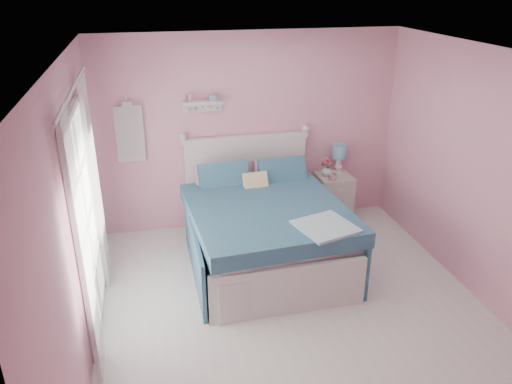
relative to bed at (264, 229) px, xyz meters
name	(u,v)px	position (x,y,z in m)	size (l,w,h in m)	color
floor	(297,315)	(0.07, -1.15, -0.42)	(4.50, 4.50, 0.00)	silver
room_shell	(303,173)	(0.07, -1.15, 1.16)	(4.50, 4.50, 4.50)	pink
bed	(264,229)	(0.00, 0.00, 0.00)	(1.85, 2.25, 1.27)	silver
nightstand	(333,198)	(1.21, 0.85, -0.08)	(0.46, 0.46, 0.67)	beige
table_lamp	(339,153)	(1.30, 0.94, 0.54)	(0.21, 0.21, 0.42)	white
vase	(327,170)	(1.10, 0.86, 0.33)	(0.16, 0.16, 0.17)	silver
teacup	(333,177)	(1.13, 0.72, 0.29)	(0.10, 0.10, 0.08)	pink
roses	(327,162)	(1.09, 0.86, 0.45)	(0.14, 0.11, 0.12)	#C14157
wall_shelf	(202,103)	(-0.55, 1.04, 1.31)	(0.50, 0.15, 0.25)	silver
hanging_dress	(130,134)	(-1.48, 1.03, 0.98)	(0.34, 0.03, 0.72)	white
french_door	(86,225)	(-1.90, -0.75, 0.65)	(0.04, 1.32, 2.16)	silver
curtain_near	(84,255)	(-1.84, -1.49, 0.76)	(0.04, 0.40, 2.32)	white
curtain_far	(96,184)	(-1.84, -0.01, 0.76)	(0.04, 0.40, 2.32)	white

